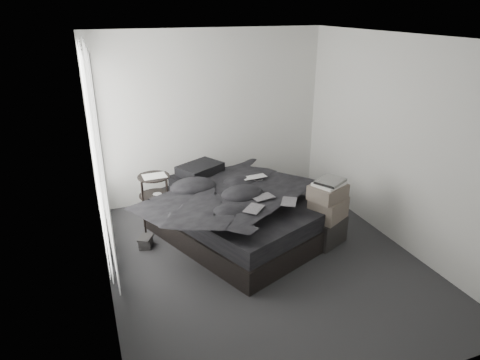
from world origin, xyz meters
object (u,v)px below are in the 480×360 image
object	(u,v)px
bed	(237,226)
laptop	(256,174)
side_stand	(156,203)
box_lower	(325,230)

from	to	relation	value
bed	laptop	distance (m)	0.75
laptop	side_stand	size ratio (longest dim) A/B	0.43
laptop	side_stand	distance (m)	1.43
bed	box_lower	world-z (taller)	box_lower
side_stand	box_lower	size ratio (longest dim) A/B	1.63
bed	box_lower	bearing A→B (deg)	-51.62
laptop	side_stand	world-z (taller)	laptop
laptop	side_stand	bearing A→B (deg)	160.51
bed	laptop	xyz separation A→B (m)	(0.34, 0.20, 0.63)
side_stand	laptop	bearing A→B (deg)	-15.15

